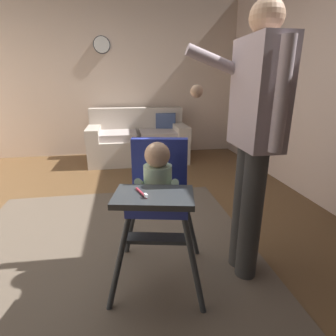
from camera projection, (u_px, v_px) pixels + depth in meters
The scene contains 8 objects.
ground at pixel (99, 236), 2.42m from camera, with size 6.28×7.15×0.10m, color brown.
wall_far at pixel (105, 78), 4.62m from camera, with size 5.48×0.06×2.69m, color beige.
wall_right at pixel (334, 76), 2.65m from camera, with size 0.06×6.15×2.69m, color beige.
area_rug at pixel (109, 254), 2.08m from camera, with size 2.34×2.45×0.01m, color brown.
couch at pixel (138, 141), 4.53m from camera, with size 1.62×0.86×0.86m.
high_chair at pixel (158, 187), 1.63m from camera, with size 0.71×0.81×0.96m.
adult_standing at pixel (254, 136), 1.62m from camera, with size 0.51×0.50×1.72m.
wall_clock at pixel (102, 45), 4.41m from camera, with size 0.28×0.04×0.28m.
Camera 1 is at (0.27, -2.19, 1.29)m, focal length 28.38 mm.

